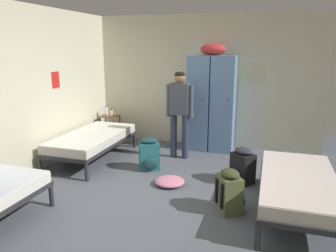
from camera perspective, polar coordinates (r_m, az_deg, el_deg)
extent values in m
plane|color=#565B66|center=(4.54, -1.05, -12.53)|extent=(8.59, 8.59, 0.00)
cube|color=beige|center=(6.73, 6.37, 7.78)|extent=(4.63, 0.06, 2.64)
cube|color=beige|center=(5.31, -25.28, 5.02)|extent=(0.06, 5.37, 2.64)
cube|color=beige|center=(6.56, 14.39, 9.29)|extent=(0.55, 0.01, 0.40)
cube|color=red|center=(6.00, -19.09, 7.64)|extent=(0.01, 0.20, 0.28)
cube|color=#6B93C6|center=(6.49, 5.60, 4.04)|extent=(0.44, 0.52, 1.85)
cylinder|color=black|center=(6.18, 6.18, 4.72)|extent=(0.02, 0.03, 0.02)
cube|color=#6B93C6|center=(6.41, 9.63, 3.79)|extent=(0.44, 0.52, 1.85)
cylinder|color=black|center=(6.10, 10.43, 4.46)|extent=(0.02, 0.03, 0.02)
ellipsoid|color=red|center=(6.35, 7.90, 13.16)|extent=(0.48, 0.36, 0.22)
cylinder|color=brown|center=(7.13, -11.86, -0.66)|extent=(0.03, 0.03, 0.55)
cylinder|color=brown|center=(6.97, -9.35, -0.88)|extent=(0.03, 0.03, 0.55)
cylinder|color=brown|center=(7.36, -10.84, -0.17)|extent=(0.03, 0.03, 0.55)
cylinder|color=brown|center=(7.20, -8.38, -0.37)|extent=(0.03, 0.03, 0.55)
cube|color=brown|center=(7.18, -10.09, -1.16)|extent=(0.38, 0.30, 0.02)
cube|color=brown|center=(7.10, -10.21, 1.71)|extent=(0.38, 0.30, 0.02)
cylinder|color=#28282D|center=(5.64, -21.43, -6.61)|extent=(0.06, 0.06, 0.28)
cylinder|color=#28282D|center=(5.17, -14.08, -7.89)|extent=(0.06, 0.06, 0.28)
cylinder|color=#28282D|center=(7.08, -12.15, -1.91)|extent=(0.06, 0.06, 0.28)
cylinder|color=#28282D|center=(6.71, -5.90, -2.53)|extent=(0.06, 0.06, 0.28)
cube|color=#28282D|center=(6.06, -13.05, -2.90)|extent=(0.90, 1.90, 0.06)
cube|color=silver|center=(6.04, -13.10, -1.99)|extent=(0.87, 1.84, 0.14)
cube|color=white|center=(6.02, -13.14, -1.31)|extent=(0.86, 1.82, 0.01)
cylinder|color=#28282D|center=(5.30, 25.54, -8.31)|extent=(0.06, 0.06, 0.28)
cylinder|color=#28282D|center=(5.23, 16.34, -7.75)|extent=(0.06, 0.06, 0.28)
cylinder|color=#28282D|center=(3.57, 15.43, -18.25)|extent=(0.06, 0.06, 0.28)
cube|color=#28282D|center=(4.34, 21.77, -10.33)|extent=(0.90, 1.90, 0.06)
cube|color=beige|center=(4.30, 21.88, -9.11)|extent=(0.87, 1.84, 0.14)
cube|color=silver|center=(4.27, 21.97, -8.18)|extent=(0.86, 1.82, 0.01)
cylinder|color=#28282D|center=(4.53, -19.74, -11.44)|extent=(0.06, 0.06, 0.28)
cylinder|color=#2D334C|center=(5.96, 3.03, -1.85)|extent=(0.12, 0.12, 0.82)
cylinder|color=#2D334C|center=(6.01, 0.99, -1.69)|extent=(0.12, 0.12, 0.82)
cube|color=#474C56|center=(5.84, 2.06, 4.78)|extent=(0.34, 0.20, 0.56)
cylinder|color=#474C56|center=(5.80, 4.08, 4.29)|extent=(0.08, 0.08, 0.58)
cylinder|color=#474C56|center=(5.90, 0.08, 4.49)|extent=(0.08, 0.08, 0.58)
sphere|color=#936B4C|center=(5.79, 2.09, 8.46)|extent=(0.20, 0.20, 0.20)
ellipsoid|color=black|center=(5.79, 2.10, 8.95)|extent=(0.19, 0.19, 0.11)
cylinder|color=white|center=(7.13, -10.74, 2.56)|extent=(0.07, 0.07, 0.18)
cylinder|color=#2666B2|center=(7.11, -10.77, 3.40)|extent=(0.04, 0.04, 0.03)
cylinder|color=beige|center=(7.01, -9.88, 2.25)|extent=(0.06, 0.06, 0.14)
cylinder|color=black|center=(7.00, -9.91, 2.92)|extent=(0.03, 0.03, 0.03)
cube|color=#566038|center=(4.19, 10.65, -11.61)|extent=(0.37, 0.40, 0.46)
ellipsoid|color=#383D23|center=(4.28, 12.49, -12.35)|extent=(0.19, 0.25, 0.20)
ellipsoid|color=#383D23|center=(4.08, 10.82, -8.18)|extent=(0.33, 0.36, 0.10)
cube|color=black|center=(4.06, 9.38, -12.07)|extent=(0.05, 0.06, 0.32)
cube|color=black|center=(4.20, 8.46, -11.08)|extent=(0.05, 0.06, 0.32)
cube|color=#23666B|center=(5.46, -3.30, -5.28)|extent=(0.40, 0.36, 0.46)
ellipsoid|color=#193D42|center=(5.35, -3.08, -6.63)|extent=(0.25, 0.18, 0.20)
ellipsoid|color=#193D42|center=(5.38, -3.34, -2.56)|extent=(0.36, 0.33, 0.10)
cube|color=black|center=(5.57, -4.39, -4.67)|extent=(0.06, 0.04, 0.32)
cube|color=black|center=(5.59, -2.59, -4.57)|extent=(0.06, 0.04, 0.32)
cube|color=black|center=(5.06, 12.93, -7.20)|extent=(0.40, 0.39, 0.46)
ellipsoid|color=#2D2D33|center=(4.99, 11.63, -8.45)|extent=(0.23, 0.22, 0.20)
ellipsoid|color=#2D2D33|center=(4.97, 13.09, -4.29)|extent=(0.36, 0.35, 0.10)
cube|color=black|center=(5.20, 13.33, -6.37)|extent=(0.05, 0.05, 0.32)
cube|color=black|center=(5.09, 14.73, -6.92)|extent=(0.05, 0.05, 0.32)
ellipsoid|color=pink|center=(4.92, 0.31, -9.67)|extent=(0.44, 0.43, 0.11)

